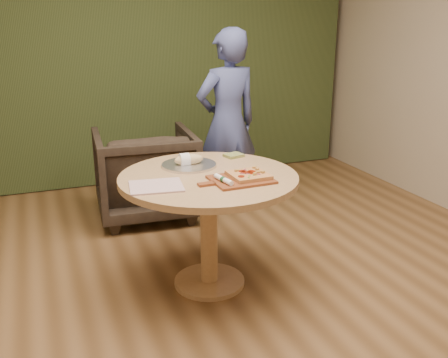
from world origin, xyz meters
TOP-DOWN VIEW (x-y plane):
  - room_shell at (0.00, 0.00)m, footprint 5.04×6.04m
  - curtain at (0.00, 2.90)m, footprint 4.80×0.14m
  - pedestal_table at (0.02, 0.52)m, footprint 1.11×1.11m
  - pizza_paddle at (0.15, 0.35)m, footprint 0.45×0.29m
  - flatbread_pizza at (0.22, 0.36)m, footprint 0.23×0.23m
  - cutlery_roll at (0.04, 0.32)m, footprint 0.06×0.20m
  - newspaper at (-0.33, 0.42)m, footprint 0.33×0.29m
  - serving_tray at (-0.03, 0.75)m, footprint 0.36×0.36m
  - bread_roll at (-0.04, 0.75)m, footprint 0.19×0.09m
  - green_packet at (0.33, 0.86)m, footprint 0.14×0.13m
  - armchair at (-0.09, 1.85)m, footprint 0.88×0.83m
  - person_standing at (0.61, 1.70)m, footprint 0.64×0.47m

SIDE VIEW (x-z plane):
  - armchair at x=-0.09m, z-range 0.00..0.85m
  - pedestal_table at x=0.02m, z-range 0.23..0.98m
  - newspaper at x=-0.33m, z-range 0.75..0.76m
  - serving_tray at x=-0.03m, z-range 0.75..0.77m
  - pizza_paddle at x=0.15m, z-range 0.75..0.77m
  - green_packet at x=0.33m, z-range 0.75..0.77m
  - flatbread_pizza at x=0.22m, z-range 0.76..0.80m
  - cutlery_roll at x=0.04m, z-range 0.76..0.80m
  - bread_roll at x=-0.04m, z-range 0.75..0.84m
  - person_standing at x=0.61m, z-range 0.00..1.60m
  - room_shell at x=0.00m, z-range -0.02..2.82m
  - curtain at x=0.00m, z-range 0.01..2.79m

